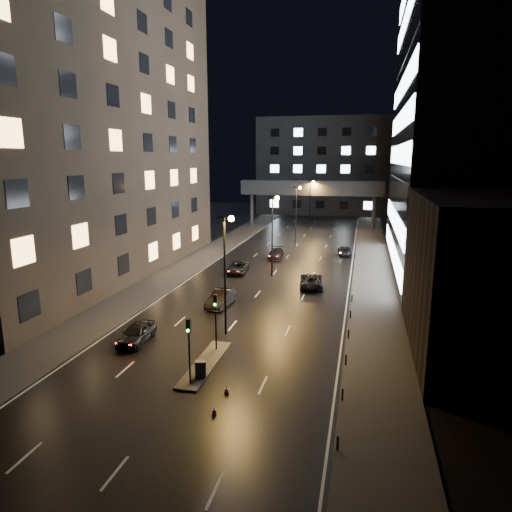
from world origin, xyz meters
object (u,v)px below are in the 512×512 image
Objects in this scene: car_away_b at (221,298)px; car_away_c at (238,268)px; car_toward_b at (345,251)px; utility_cabinet at (201,369)px; car_away_a at (137,333)px; car_toward_a at (311,280)px; car_away_d at (276,254)px.

car_away_b is 13.59m from car_away_c.
car_away_b is 1.06× the size of car_toward_b.
car_away_c reaches higher than utility_cabinet.
car_toward_a is (11.93, 19.53, -0.01)m from car_away_a.
car_away_c is 19.72m from car_toward_b.
car_away_a is 34.18m from car_away_d.
car_away_c is at bearing 41.35° from car_toward_b.
car_toward_a is 5.01× the size of utility_cabinet.
car_away_c is 10.40m from car_away_d.
utility_cabinet is (-7.71, -43.40, 0.03)m from car_toward_b.
car_away_d is (4.99, 33.81, -0.07)m from car_away_a.
car_toward_b is at bearing 66.59° from car_away_a.
car_away_b is at bearing -96.61° from car_away_d.
car_away_c is 1.02× the size of car_away_d.
car_away_a is 0.99× the size of car_toward_b.
car_away_d reaches higher than car_toward_b.
car_away_b reaches higher than car_toward_a.
car_away_d is 15.88m from car_toward_a.
car_away_c is at bearing 102.99° from car_away_b.
car_away_b is at bearing 41.72° from car_toward_a.
car_away_d is (1.12, 23.35, -0.09)m from car_away_b.
car_away_c is 11.00m from car_toward_a.
utility_cabinet is at bearing -90.59° from car_away_d.
car_away_b is 0.97× the size of car_away_c.
car_toward_a is 1.20× the size of car_toward_b.
car_away_d is 0.89× the size of car_toward_a.
car_away_b reaches higher than car_away_d.
car_away_c is 0.91× the size of car_toward_a.
car_away_a is at bearing 61.74° from car_toward_b.
car_away_a is 0.93× the size of car_away_d.
car_away_d is at bearing 76.86° from utility_cabinet.
car_toward_a is (10.09, -4.38, 0.07)m from car_away_c.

